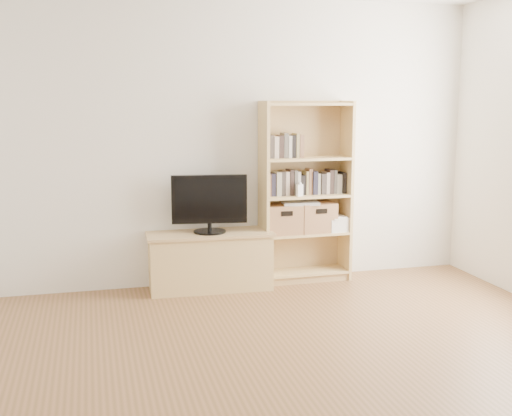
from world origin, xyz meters
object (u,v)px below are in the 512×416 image
object	(u,v)px
bookshelf	(306,192)
television	(209,204)
basket_right	(316,217)
laptop	(300,203)
basket_left	(283,219)
tv_stand	(210,262)
baby_monitor	(300,190)

from	to	relation	value
bookshelf	television	distance (m)	0.93
television	basket_right	world-z (taller)	television
laptop	bookshelf	bearing A→B (deg)	27.69
television	basket_left	distance (m)	0.72
bookshelf	basket_right	world-z (taller)	bookshelf
tv_stand	basket_right	bearing A→B (deg)	4.80
bookshelf	basket_left	xyz separation A→B (m)	(-0.22, -0.01, -0.24)
bookshelf	laptop	distance (m)	0.11
laptop	basket_right	bearing A→B (deg)	14.89
baby_monitor	basket_right	bearing A→B (deg)	11.29
baby_monitor	basket_left	bearing A→B (deg)	132.79
television	laptop	xyz separation A→B (m)	(0.87, 0.03, -0.03)
laptop	tv_stand	bearing A→B (deg)	-168.70
tv_stand	television	xyz separation A→B (m)	(0.00, 0.00, 0.53)
tv_stand	basket_left	xyz separation A→B (m)	(0.70, 0.04, 0.35)
basket_right	television	bearing A→B (deg)	-179.56
baby_monitor	laptop	xyz separation A→B (m)	(0.04, 0.08, -0.13)
television	laptop	distance (m)	0.87
baby_monitor	bookshelf	bearing A→B (deg)	31.95
television	baby_monitor	xyz separation A→B (m)	(0.83, -0.04, 0.10)
television	bookshelf	bearing A→B (deg)	10.99
basket_left	laptop	bearing A→B (deg)	-3.27
bookshelf	basket_right	size ratio (longest dim) A/B	5.05
tv_stand	television	world-z (taller)	television
baby_monitor	tv_stand	bearing A→B (deg)	163.01
television	basket_left	world-z (taller)	television
baby_monitor	basket_left	world-z (taller)	baby_monitor
television	basket_right	xyz separation A→B (m)	(1.02, 0.05, -0.18)
baby_monitor	basket_right	xyz separation A→B (m)	(0.19, 0.09, -0.27)
tv_stand	television	size ratio (longest dim) A/B	1.62
basket_right	laptop	xyz separation A→B (m)	(-0.16, -0.02, 0.14)
bookshelf	laptop	bearing A→B (deg)	-162.39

